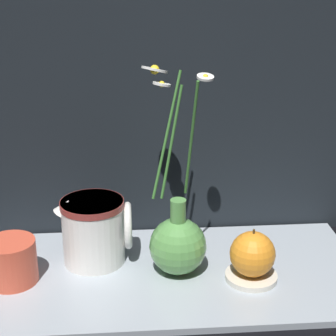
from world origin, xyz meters
TOP-DOWN VIEW (x-y plane):
  - ground_plane at (0.00, 0.00)m, footprint 6.00×6.00m
  - shelf at (0.00, 0.00)m, footprint 0.73×0.34m
  - vase_with_flowers at (0.03, 0.00)m, footprint 0.13×0.13m
  - yellow_mug at (-0.27, -0.01)m, footprint 0.10×0.09m
  - ceramic_pitcher at (-0.12, 0.05)m, footprint 0.14×0.12m
  - saucer_plate at (0.15, -0.04)m, footprint 0.09×0.09m
  - orange_fruit at (0.15, -0.04)m, footprint 0.08×0.08m

SIDE VIEW (x-z plane):
  - ground_plane at x=0.00m, z-range 0.00..0.00m
  - shelf at x=0.00m, z-range 0.00..0.01m
  - saucer_plate at x=0.15m, z-range 0.01..0.02m
  - yellow_mug at x=-0.27m, z-range 0.01..0.09m
  - orange_fruit at x=0.15m, z-range 0.02..0.11m
  - vase_with_flowers at x=0.03m, z-range -0.11..0.26m
  - ceramic_pitcher at x=-0.12m, z-range 0.01..0.15m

